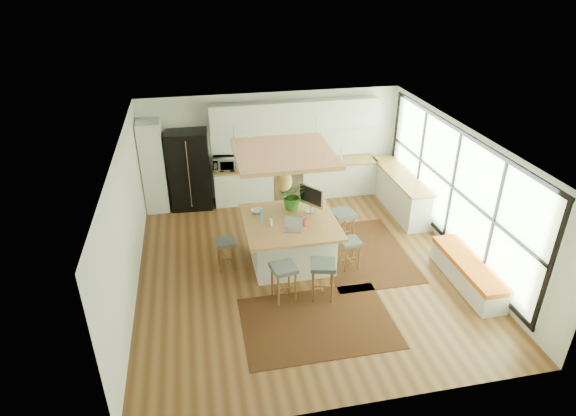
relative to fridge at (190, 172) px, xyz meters
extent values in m
plane|color=#522F17|center=(2.11, -3.19, -0.93)|extent=(7.00, 7.00, 0.00)
plane|color=white|center=(2.11, -3.19, 1.78)|extent=(7.00, 7.00, 0.00)
plane|color=silver|center=(2.11, 0.31, 0.42)|extent=(6.50, 0.00, 6.50)
plane|color=silver|center=(2.11, -6.69, 0.42)|extent=(6.50, 0.00, 6.50)
plane|color=silver|center=(-1.14, -3.19, 0.42)|extent=(0.00, 7.00, 7.00)
plane|color=silver|center=(5.36, -3.19, 0.42)|extent=(0.00, 7.00, 7.00)
cube|color=silver|center=(-0.84, -0.01, 0.20)|extent=(0.55, 0.60, 2.25)
cube|color=silver|center=(2.66, -0.01, -0.49)|extent=(4.20, 0.60, 0.88)
cube|color=olive|center=(2.66, -0.01, -0.03)|extent=(4.24, 0.64, 0.05)
cube|color=white|center=(2.66, 0.29, 0.43)|extent=(4.20, 0.02, 0.80)
cube|color=silver|center=(2.66, 0.13, 1.22)|extent=(4.20, 0.34, 0.70)
cube|color=silver|center=(5.04, -1.19, -0.49)|extent=(0.60, 2.50, 0.88)
cube|color=olive|center=(5.04, -1.19, -0.03)|extent=(0.64, 2.54, 0.05)
cube|color=black|center=(1.99, -4.92, -0.92)|extent=(2.60, 1.80, 0.01)
cube|color=black|center=(3.49, -2.96, -0.92)|extent=(1.80, 2.60, 0.01)
imported|color=#A5A5AA|center=(0.86, -0.03, 0.19)|extent=(0.59, 0.37, 0.38)
imported|color=#1E4C19|center=(2.07, -2.41, 0.25)|extent=(0.60, 0.66, 0.50)
imported|color=white|center=(1.31, -2.44, 0.03)|extent=(0.24, 0.24, 0.06)
cylinder|color=#34A0D3|center=(1.36, -2.81, 0.10)|extent=(0.07, 0.07, 0.19)
cylinder|color=silver|center=(1.51, -3.06, 0.10)|extent=(0.07, 0.07, 0.19)
cylinder|color=#A53749|center=(2.16, -3.21, 0.10)|extent=(0.07, 0.07, 0.19)
camera|label=1|loc=(0.21, -11.11, 4.67)|focal=30.00mm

